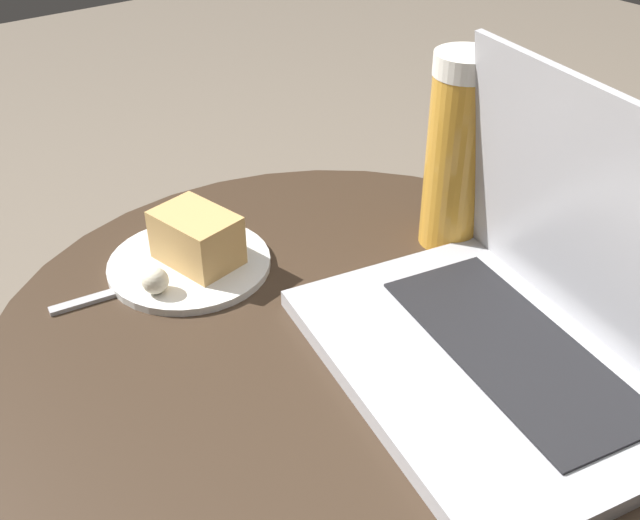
# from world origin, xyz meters

# --- Properties ---
(table) EXTENTS (0.71, 0.71, 0.48)m
(table) POSITION_xyz_m (0.00, 0.00, 0.37)
(table) COLOR #515156
(table) RESTS_ON ground_plane
(laptop) EXTENTS (0.40, 0.32, 0.27)m
(laptop) POSITION_xyz_m (0.14, 0.10, 0.54)
(laptop) COLOR #B2B2B7
(laptop) RESTS_ON table
(beer_glass) EXTENTS (0.07, 0.07, 0.23)m
(beer_glass) POSITION_xyz_m (-0.05, 0.21, 0.60)
(beer_glass) COLOR gold
(beer_glass) RESTS_ON table
(snack_plate) EXTENTS (0.19, 0.19, 0.07)m
(snack_plate) POSITION_xyz_m (-0.19, -0.06, 0.51)
(snack_plate) COLOR silver
(snack_plate) RESTS_ON table
(fork) EXTENTS (0.05, 0.20, 0.01)m
(fork) POSITION_xyz_m (-0.19, -0.11, 0.49)
(fork) COLOR #B2B2B7
(fork) RESTS_ON table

